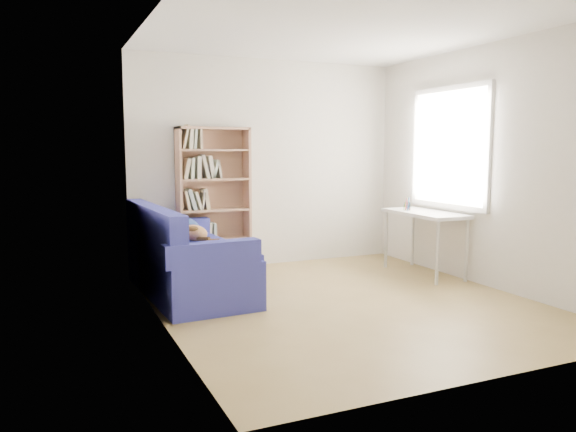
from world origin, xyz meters
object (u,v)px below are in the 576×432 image
object	(u,v)px
pen_cup	(407,205)
desk	(425,219)
bookshelf	(214,206)
sofa	(185,261)

from	to	relation	value
pen_cup	desk	bearing A→B (deg)	-67.40
bookshelf	pen_cup	bearing A→B (deg)	-23.48
sofa	bookshelf	xyz separation A→B (m)	(0.57, 0.90, 0.46)
bookshelf	desk	bearing A→B (deg)	-27.33
sofa	pen_cup	world-z (taller)	sofa
sofa	pen_cup	distance (m)	2.75
bookshelf	pen_cup	size ratio (longest dim) A/B	10.85
desk	bookshelf	bearing A→B (deg)	152.67
sofa	bookshelf	distance (m)	1.16
sofa	bookshelf	size ratio (longest dim) A/B	1.10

